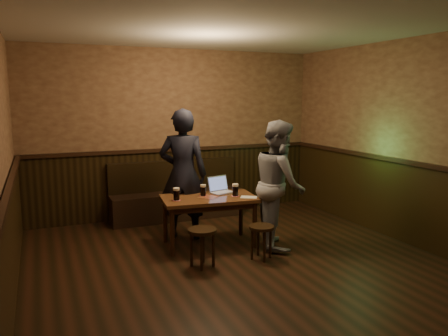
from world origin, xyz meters
name	(u,v)px	position (x,y,z in m)	size (l,w,h in m)	color
room	(249,170)	(0.00, 0.22, 1.20)	(5.04, 6.04, 2.84)	black
bench	(177,199)	(-0.08, 2.75, 0.31)	(2.20, 0.50, 0.95)	black
pub_table	(209,203)	(-0.08, 1.26, 0.58)	(1.33, 0.86, 0.68)	#513417
stool_left	(202,236)	(-0.44, 0.56, 0.37)	(0.46, 0.46, 0.47)	black
stool_right	(261,232)	(0.32, 0.50, 0.34)	(0.36, 0.36, 0.43)	black
pint_left	(176,194)	(-0.55, 1.24, 0.76)	(0.11, 0.11, 0.17)	#B71638
pint_mid	(203,190)	(-0.14, 1.34, 0.75)	(0.10, 0.10, 0.16)	#B71638
pint_right	(235,190)	(0.27, 1.16, 0.76)	(0.11, 0.11, 0.17)	#B71638
laptop	(220,188)	(0.16, 1.45, 0.73)	(0.37, 0.32, 0.23)	silver
menu	(249,197)	(0.40, 1.03, 0.68)	(0.22, 0.15, 0.00)	silver
person_suit	(183,174)	(-0.30, 1.70, 0.93)	(0.68, 0.44, 1.85)	black
person_grey	(279,184)	(0.78, 0.87, 0.86)	(0.83, 0.65, 1.71)	gray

